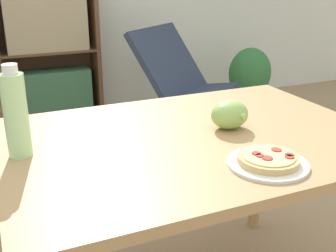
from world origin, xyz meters
name	(u,v)px	position (x,y,z in m)	size (l,w,h in m)	color
dining_table	(192,160)	(0.01, -0.10, 0.68)	(1.31, 0.93, 0.78)	tan
pizza_on_plate	(268,161)	(0.10, -0.40, 0.79)	(0.24, 0.24, 0.04)	white
grape_bunch	(230,115)	(0.16, -0.09, 0.83)	(0.14, 0.13, 0.10)	#93BC5B
drink_bottle	(16,114)	(-0.56, -0.03, 0.92)	(0.07, 0.07, 0.29)	#B7EAA3
lounge_chair_far	(186,101)	(0.86, 1.70, 0.29)	(0.96, 1.02, 0.88)	slate
bookshelf	(49,58)	(-0.11, 2.44, 0.60)	(0.86, 0.31, 1.31)	brown
potted_plant_floor	(249,78)	(1.73, 2.06, 0.32)	(0.43, 0.36, 0.62)	#BCB2A3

